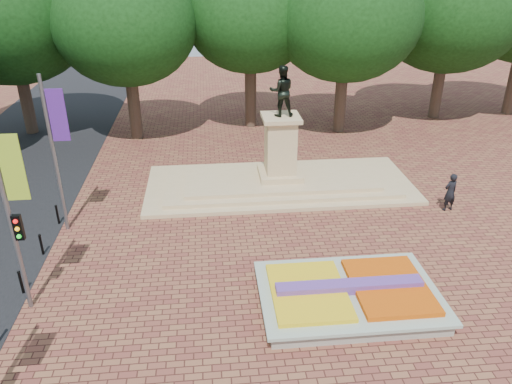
# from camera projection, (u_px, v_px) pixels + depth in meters

# --- Properties ---
(ground) EXTENTS (90.00, 90.00, 0.00)m
(ground) POSITION_uv_depth(u_px,v_px,m) (309.00, 273.00, 19.48)
(ground) COLOR brown
(ground) RESTS_ON ground
(flower_bed) EXTENTS (6.30, 4.30, 0.91)m
(flower_bed) POSITION_uv_depth(u_px,v_px,m) (349.00, 295.00, 17.62)
(flower_bed) COLOR gray
(flower_bed) RESTS_ON ground
(monument) EXTENTS (14.00, 6.00, 6.40)m
(monument) POSITION_uv_depth(u_px,v_px,m) (280.00, 171.00, 26.26)
(monument) COLOR tan
(monument) RESTS_ON ground
(tree_row_back) EXTENTS (44.80, 8.80, 10.43)m
(tree_row_back) POSITION_uv_depth(u_px,v_px,m) (295.00, 29.00, 32.91)
(tree_row_back) COLOR #3C2820
(tree_row_back) RESTS_ON ground
(banner_poles) EXTENTS (0.88, 11.17, 7.00)m
(banner_poles) POSITION_uv_depth(u_px,v_px,m) (8.00, 214.00, 15.70)
(banner_poles) COLOR slate
(banner_poles) RESTS_ON ground
(bollard_row) EXTENTS (0.12, 13.12, 0.98)m
(bollard_row) POSITION_uv_depth(u_px,v_px,m) (8.00, 304.00, 16.93)
(bollard_row) COLOR black
(bollard_row) RESTS_ON ground
(pedestrian) EXTENTS (0.79, 0.61, 1.91)m
(pedestrian) POSITION_uv_depth(u_px,v_px,m) (450.00, 192.00, 23.80)
(pedestrian) COLOR black
(pedestrian) RESTS_ON ground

